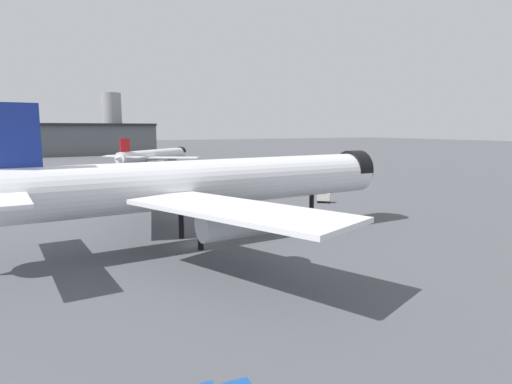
# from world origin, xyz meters

# --- Properties ---
(ground) EXTENTS (900.00, 900.00, 0.00)m
(ground) POSITION_xyz_m (0.00, 0.00, 0.00)
(ground) COLOR #4C4F54
(airliner_near_gate) EXTENTS (58.05, 52.95, 16.55)m
(airliner_near_gate) POSITION_xyz_m (1.97, 0.67, 7.29)
(airliner_near_gate) COLOR white
(airliner_near_gate) RESTS_ON ground
(airliner_far_taxiway) EXTENTS (34.77, 31.15, 10.91)m
(airliner_far_taxiway) POSITION_xyz_m (22.61, 98.99, 4.80)
(airliner_far_taxiway) COLOR white
(airliner_far_taxiway) RESTS_ON ground
(baggage_cart_trailing) EXTENTS (2.87, 2.84, 1.82)m
(baggage_cart_trailing) POSITION_xyz_m (32.36, 16.48, 0.98)
(baggage_cart_trailing) COLOR black
(baggage_cart_trailing) RESTS_ON ground
(traffic_cone_near_nose) EXTENTS (0.63, 0.63, 0.79)m
(traffic_cone_near_nose) POSITION_xyz_m (-4.41, 34.04, 0.39)
(traffic_cone_near_nose) COLOR #F2600C
(traffic_cone_near_nose) RESTS_ON ground
(traffic_cone_wingtip) EXTENTS (0.53, 0.53, 0.67)m
(traffic_cone_wingtip) POSITION_xyz_m (-10.93, 29.69, 0.33)
(traffic_cone_wingtip) COLOR #F2600C
(traffic_cone_wingtip) RESTS_ON ground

